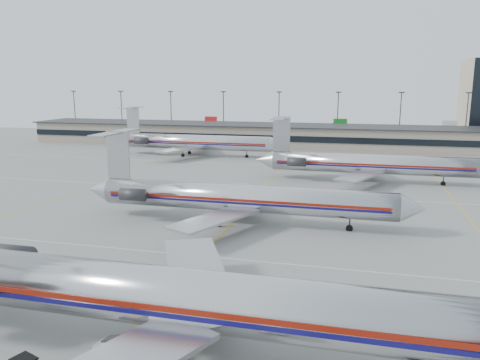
% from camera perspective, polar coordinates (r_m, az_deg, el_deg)
% --- Properties ---
extents(ground, '(260.00, 260.00, 0.00)m').
position_cam_1_polar(ground, '(40.65, -9.39, -14.03)').
color(ground, gray).
rests_on(ground, ground).
extents(apron_markings, '(160.00, 0.15, 0.02)m').
position_cam_1_polar(apron_markings, '(49.21, -4.72, -9.23)').
color(apron_markings, silver).
rests_on(apron_markings, ground).
extents(terminal, '(162.00, 17.00, 6.25)m').
position_cam_1_polar(terminal, '(133.08, 7.57, 5.33)').
color(terminal, gray).
rests_on(terminal, ground).
extents(light_mast_row, '(163.60, 0.40, 15.28)m').
position_cam_1_polar(light_mast_row, '(146.52, 8.27, 8.01)').
color(light_mast_row, '#38383D').
rests_on(light_mast_row, ground).
extents(jet_foreground, '(50.30, 29.62, 13.17)m').
position_cam_1_polar(jet_foreground, '(31.92, -8.27, -13.85)').
color(jet_foreground, silver).
rests_on(jet_foreground, ground).
extents(jet_second_row, '(43.89, 25.84, 11.49)m').
position_cam_1_polar(jet_second_row, '(59.47, -0.34, -2.15)').
color(jet_second_row, silver).
rests_on(jet_second_row, ground).
extents(jet_third_row, '(42.34, 26.04, 11.58)m').
position_cam_1_polar(jet_third_row, '(87.74, 15.16, 1.94)').
color(jet_third_row, silver).
rests_on(jet_third_row, ground).
extents(jet_back_row, '(43.67, 26.86, 11.94)m').
position_cam_1_polar(jet_back_row, '(116.76, -5.70, 4.66)').
color(jet_back_row, silver).
rests_on(jet_back_row, ground).
extents(belt_loader, '(3.96, 1.83, 2.03)m').
position_cam_1_polar(belt_loader, '(33.36, -14.62, -19.31)').
color(belt_loader, '#A2A2A2').
rests_on(belt_loader, ground).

